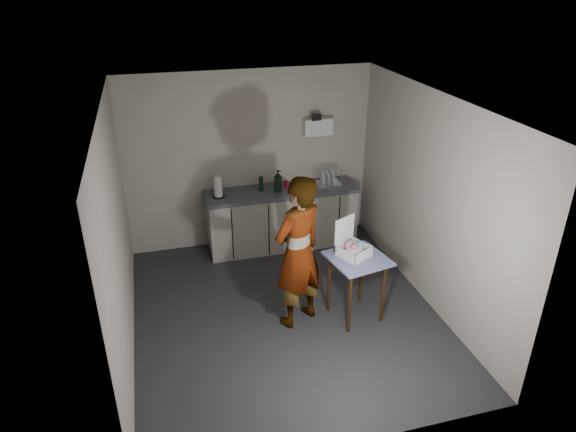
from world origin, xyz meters
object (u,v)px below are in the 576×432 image
object	(u,v)px
side_table	(357,265)
dish_rack	(328,181)
standing_man	(298,253)
paper_towel	(218,187)
soap_bottle	(278,181)
kitchen_counter	(282,219)
soda_can	(286,184)
bakery_box	(353,248)
dark_bottle	(261,184)

from	to	relation	value
side_table	dish_rack	xyz separation A→B (m)	(0.31, 1.97, 0.26)
standing_man	paper_towel	size ratio (longest dim) A/B	6.08
standing_man	soap_bottle	world-z (taller)	standing_man
standing_man	paper_towel	xyz separation A→B (m)	(-0.63, 1.83, 0.13)
kitchen_counter	soda_can	xyz separation A→B (m)	(0.08, 0.06, 0.54)
dish_rack	bakery_box	xyz separation A→B (m)	(-0.36, -1.90, -0.06)
side_table	dark_bottle	xyz separation A→B (m)	(-0.70, 1.99, 0.30)
soda_can	dish_rack	world-z (taller)	dish_rack
bakery_box	standing_man	bearing A→B (deg)	150.94
kitchen_counter	side_table	xyz separation A→B (m)	(0.40, -1.94, 0.28)
kitchen_counter	paper_towel	size ratio (longest dim) A/B	7.35
kitchen_counter	paper_towel	xyz separation A→B (m)	(-0.93, -0.02, 0.63)
standing_man	kitchen_counter	bearing A→B (deg)	-126.83
dark_bottle	paper_towel	world-z (taller)	paper_towel
soap_bottle	bakery_box	bearing A→B (deg)	-77.05
side_table	soap_bottle	size ratio (longest dim) A/B	2.51
soda_can	dark_bottle	distance (m)	0.38
standing_man	paper_towel	distance (m)	1.94
kitchen_counter	standing_man	bearing A→B (deg)	-98.96
kitchen_counter	soda_can	size ratio (longest dim) A/B	20.11
soap_bottle	bakery_box	world-z (taller)	bakery_box
bakery_box	dish_rack	bearing A→B (deg)	52.73
standing_man	dish_rack	distance (m)	2.12
bakery_box	dark_bottle	bearing A→B (deg)	82.18
soap_bottle	soda_can	distance (m)	0.20
side_table	dark_bottle	distance (m)	2.13
standing_man	dark_bottle	bearing A→B (deg)	-117.72
soap_bottle	dish_rack	size ratio (longest dim) A/B	0.88
standing_man	dish_rack	bearing A→B (deg)	-146.15
paper_towel	dish_rack	world-z (taller)	paper_towel
standing_man	bakery_box	distance (m)	0.65
soda_can	dark_bottle	bearing A→B (deg)	-178.78
dark_bottle	dish_rack	xyz separation A→B (m)	(1.01, -0.02, -0.05)
soda_can	kitchen_counter	bearing A→B (deg)	-146.64
kitchen_counter	dish_rack	xyz separation A→B (m)	(0.71, 0.02, 0.54)
side_table	kitchen_counter	bearing A→B (deg)	90.71
soap_bottle	soda_can	world-z (taller)	soap_bottle
paper_towel	standing_man	bearing A→B (deg)	-70.86
standing_man	bakery_box	xyz separation A→B (m)	(0.65, -0.03, -0.01)
standing_man	paper_towel	bearing A→B (deg)	-98.73
soap_bottle	dark_bottle	size ratio (longest dim) A/B	1.55
soap_bottle	dark_bottle	distance (m)	0.25
soda_can	dark_bottle	size ratio (longest dim) A/B	0.53
standing_man	soap_bottle	bearing A→B (deg)	-125.04
kitchen_counter	standing_man	world-z (taller)	standing_man
side_table	bakery_box	bearing A→B (deg)	108.69
standing_man	dark_bottle	xyz separation A→B (m)	(-0.00, 1.89, 0.09)
soda_can	paper_towel	world-z (taller)	paper_towel
dish_rack	bakery_box	distance (m)	1.93
soap_bottle	paper_towel	world-z (taller)	soap_bottle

